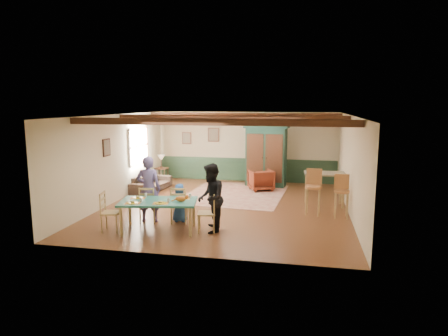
% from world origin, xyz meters
% --- Properties ---
extents(floor, '(8.00, 8.00, 0.00)m').
position_xyz_m(floor, '(0.00, 0.00, 0.00)').
color(floor, '#512A16').
rests_on(floor, ground).
extents(wall_back, '(7.00, 0.02, 2.70)m').
position_xyz_m(wall_back, '(0.00, 4.00, 1.35)').
color(wall_back, beige).
rests_on(wall_back, floor).
extents(wall_left, '(0.02, 8.00, 2.70)m').
position_xyz_m(wall_left, '(-3.50, 0.00, 1.35)').
color(wall_left, beige).
rests_on(wall_left, floor).
extents(wall_right, '(0.02, 8.00, 2.70)m').
position_xyz_m(wall_right, '(3.50, 0.00, 1.35)').
color(wall_right, beige).
rests_on(wall_right, floor).
extents(ceiling, '(7.00, 8.00, 0.02)m').
position_xyz_m(ceiling, '(0.00, 0.00, 2.70)').
color(ceiling, white).
rests_on(ceiling, wall_back).
extents(wainscot_back, '(6.95, 0.03, 0.90)m').
position_xyz_m(wainscot_back, '(0.00, 3.98, 0.45)').
color(wainscot_back, '#1D3624').
rests_on(wainscot_back, floor).
extents(ceiling_beam_front, '(6.95, 0.16, 0.16)m').
position_xyz_m(ceiling_beam_front, '(0.00, -2.30, 2.61)').
color(ceiling_beam_front, '#321A0E').
rests_on(ceiling_beam_front, ceiling).
extents(ceiling_beam_mid, '(6.95, 0.16, 0.16)m').
position_xyz_m(ceiling_beam_mid, '(0.00, 0.40, 2.61)').
color(ceiling_beam_mid, '#321A0E').
rests_on(ceiling_beam_mid, ceiling).
extents(ceiling_beam_back, '(6.95, 0.16, 0.16)m').
position_xyz_m(ceiling_beam_back, '(0.00, 3.00, 2.61)').
color(ceiling_beam_back, '#321A0E').
rests_on(ceiling_beam_back, ceiling).
extents(window_left, '(0.06, 1.60, 1.30)m').
position_xyz_m(window_left, '(-3.47, 1.70, 1.55)').
color(window_left, white).
rests_on(window_left, wall_left).
extents(picture_left_wall, '(0.04, 0.42, 0.52)m').
position_xyz_m(picture_left_wall, '(-3.47, -0.60, 1.75)').
color(picture_left_wall, '#7F745D').
rests_on(picture_left_wall, wall_left).
extents(picture_back_a, '(0.45, 0.04, 0.55)m').
position_xyz_m(picture_back_a, '(-1.30, 3.97, 1.80)').
color(picture_back_a, '#7F745D').
rests_on(picture_back_a, wall_back).
extents(picture_back_b, '(0.38, 0.04, 0.48)m').
position_xyz_m(picture_back_b, '(-2.40, 3.97, 1.65)').
color(picture_back_b, '#7F745D').
rests_on(picture_back_b, wall_back).
extents(dining_table, '(1.94, 1.30, 0.75)m').
position_xyz_m(dining_table, '(-1.13, -2.61, 0.37)').
color(dining_table, '#1F6256').
rests_on(dining_table, floor).
extents(dining_chair_far_left, '(0.49, 0.51, 0.95)m').
position_xyz_m(dining_chair_far_left, '(-1.65, -1.98, 0.47)').
color(dining_chair_far_left, tan).
rests_on(dining_chair_far_left, floor).
extents(dining_chair_far_right, '(0.49, 0.51, 0.95)m').
position_xyz_m(dining_chair_far_right, '(-0.87, -1.84, 0.47)').
color(dining_chair_far_right, tan).
rests_on(dining_chair_far_right, floor).
extents(dining_chair_end_left, '(0.51, 0.49, 0.95)m').
position_xyz_m(dining_chair_end_left, '(-2.26, -2.82, 0.47)').
color(dining_chair_end_left, tan).
rests_on(dining_chair_end_left, floor).
extents(dining_chair_end_right, '(0.51, 0.49, 0.95)m').
position_xyz_m(dining_chair_end_right, '(-0.00, -2.41, 0.47)').
color(dining_chair_end_right, tan).
rests_on(dining_chair_end_right, floor).
extents(person_man, '(0.69, 0.52, 1.72)m').
position_xyz_m(person_man, '(-1.67, -1.90, 0.86)').
color(person_man, '#61538E').
rests_on(person_man, floor).
extents(person_woman, '(0.75, 0.90, 1.65)m').
position_xyz_m(person_woman, '(0.09, -2.39, 0.82)').
color(person_woman, black).
rests_on(person_woman, floor).
extents(person_child, '(0.54, 0.40, 1.00)m').
position_xyz_m(person_child, '(-0.88, -1.76, 0.50)').
color(person_child, '#265299').
rests_on(person_child, floor).
extents(cat, '(0.38, 0.20, 0.18)m').
position_xyz_m(cat, '(-0.58, -2.62, 0.84)').
color(cat, orange).
rests_on(cat, dining_table).
extents(place_setting_near_left, '(0.45, 0.36, 0.11)m').
position_xyz_m(place_setting_near_left, '(-1.63, -2.96, 0.80)').
color(place_setting_near_left, gold).
rests_on(place_setting_near_left, dining_table).
extents(place_setting_near_center, '(0.45, 0.36, 0.11)m').
position_xyz_m(place_setting_near_center, '(-0.99, -2.84, 0.80)').
color(place_setting_near_center, gold).
rests_on(place_setting_near_center, dining_table).
extents(place_setting_far_left, '(0.45, 0.36, 0.11)m').
position_xyz_m(place_setting_far_left, '(-1.72, -2.47, 0.80)').
color(place_setting_far_left, gold).
rests_on(place_setting_far_left, dining_table).
extents(place_setting_far_right, '(0.45, 0.36, 0.11)m').
position_xyz_m(place_setting_far_right, '(-0.64, -2.27, 0.80)').
color(place_setting_far_right, gold).
rests_on(place_setting_far_right, dining_table).
extents(area_rug, '(3.43, 3.97, 0.01)m').
position_xyz_m(area_rug, '(-0.00, 1.62, 0.01)').
color(area_rug, '#C5B08F').
rests_on(area_rug, floor).
extents(armoire, '(1.66, 0.83, 2.24)m').
position_xyz_m(armoire, '(0.86, 3.18, 1.12)').
color(armoire, '#143428').
rests_on(armoire, floor).
extents(armchair, '(1.04, 1.05, 0.73)m').
position_xyz_m(armchair, '(0.77, 2.41, 0.37)').
color(armchair, '#48170E').
rests_on(armchair, floor).
extents(sofa, '(0.93, 1.98, 0.56)m').
position_xyz_m(sofa, '(-2.99, 1.58, 0.28)').
color(sofa, '#352921').
rests_on(sofa, floor).
extents(end_table, '(0.47, 0.47, 0.55)m').
position_xyz_m(end_table, '(-3.19, 3.15, 0.27)').
color(end_table, '#321A0E').
rests_on(end_table, floor).
extents(table_lamp, '(0.29, 0.29, 0.50)m').
position_xyz_m(table_lamp, '(-3.19, 3.15, 0.80)').
color(table_lamp, '#D1AE87').
rests_on(table_lamp, end_table).
extents(counter_table, '(1.23, 0.76, 1.00)m').
position_xyz_m(counter_table, '(2.85, 0.70, 0.50)').
color(counter_table, '#9E977B').
rests_on(counter_table, floor).
extents(bar_stool_left, '(0.49, 0.53, 1.26)m').
position_xyz_m(bar_stool_left, '(2.50, -0.42, 0.63)').
color(bar_stool_left, '#AA7242').
rests_on(bar_stool_left, floor).
extents(bar_stool_right, '(0.42, 0.46, 1.16)m').
position_xyz_m(bar_stool_right, '(3.24, -0.54, 0.58)').
color(bar_stool_right, '#AA7242').
rests_on(bar_stool_right, floor).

